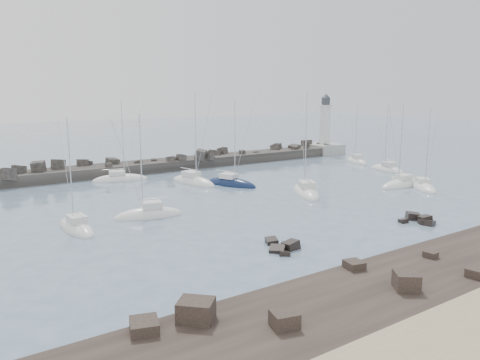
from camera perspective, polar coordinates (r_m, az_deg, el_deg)
name	(u,v)px	position (r m, az deg, el deg)	size (l,w,h in m)	color
ground	(259,220)	(53.55, 2.35, -4.85)	(400.00, 400.00, 0.00)	slate
rock_shelf	(431,284)	(39.10, 22.27, -11.64)	(140.00, 12.21, 2.03)	black
rock_cluster_near	(283,248)	(44.17, 5.27, -8.24)	(4.03, 4.65, 1.59)	black
rock_cluster_far	(420,221)	(56.24, 21.06, -4.64)	(3.67, 4.17, 1.42)	black
breakwater	(91,175)	(83.91, -17.67, 0.59)	(115.00, 7.35, 5.28)	#2B2926
lighthouse	(324,141)	(111.71, 10.26, 4.76)	(7.00, 7.00, 14.60)	#9A9B96
sailboat_3	(76,228)	(52.61, -19.33, -5.59)	(3.01, 8.19, 12.81)	white
sailboat_4	(120,180)	(79.19, -14.42, 0.03)	(9.36, 4.98, 14.10)	white
sailboat_5	(149,216)	(55.60, -11.04, -4.29)	(8.39, 4.18, 12.96)	white
sailboat_6	(193,182)	(74.75, -5.73, -0.29)	(4.86, 10.05, 15.31)	white
sailboat_7	(306,193)	(67.44, 8.03, -1.55)	(7.41, 10.08, 15.57)	white
sailboat_8	(231,184)	(72.98, -1.11, -0.51)	(5.95, 9.47, 14.41)	#0E1B3D
sailboat_9	(401,185)	(76.38, 19.07, -0.60)	(8.77, 2.85, 13.90)	white
sailboat_10	(387,170)	(90.14, 17.48, 1.15)	(3.62, 8.28, 12.85)	white
sailboat_11	(423,188)	(75.70, 21.42, -0.87)	(6.93, 8.19, 13.02)	white
sailboat_12	(356,162)	(99.05, 14.00, 2.15)	(4.92, 8.04, 12.41)	white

